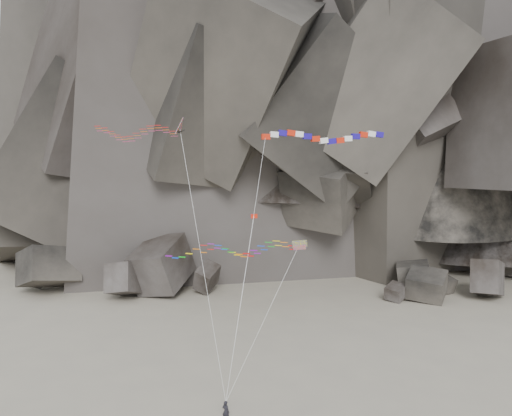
# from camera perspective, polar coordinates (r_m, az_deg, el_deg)

# --- Properties ---
(ground) EXTENTS (260.00, 260.00, 0.00)m
(ground) POSITION_cam_1_polar(r_m,az_deg,el_deg) (46.53, -2.02, -20.90)
(ground) COLOR #9E957F
(ground) RESTS_ON ground
(headland) EXTENTS (110.00, 70.00, 84.00)m
(headland) POSITION_cam_1_polar(r_m,az_deg,el_deg) (113.48, 4.00, 16.13)
(headland) COLOR #4A443C
(headland) RESTS_ON ground
(boulder_field) EXTENTS (75.61, 17.38, 9.60)m
(boulder_field) POSITION_cam_1_polar(r_m,az_deg,el_deg) (78.88, -6.81, -7.99)
(boulder_field) COLOR #47423F
(boulder_field) RESTS_ON ground
(kite_flyer) EXTENTS (0.84, 0.72, 2.04)m
(kite_flyer) POSITION_cam_1_polar(r_m,az_deg,el_deg) (42.47, -3.47, -22.06)
(kite_flyer) COLOR black
(kite_flyer) RESTS_ON ground
(delta_kite) EXTENTS (13.54, 5.91, 22.77)m
(delta_kite) POSITION_cam_1_polar(r_m,az_deg,el_deg) (45.63, -13.99, 8.46)
(delta_kite) COLOR red
(delta_kite) RESTS_ON ground
(banner_kite) EXTENTS (13.12, 12.34, 21.83)m
(banner_kite) POSITION_cam_1_polar(r_m,az_deg,el_deg) (47.12, 7.67, 8.01)
(banner_kite) COLOR red
(banner_kite) RESTS_ON ground
(parafoil_kite) EXTENTS (12.43, 3.31, 12.71)m
(parafoil_kite) POSITION_cam_1_polar(r_m,az_deg,el_deg) (41.31, -3.38, -4.74)
(parafoil_kite) COLOR #D6DD0C
(parafoil_kite) RESTS_ON ground
(pennant_kite) EXTENTS (1.54, 7.71, 14.17)m
(pennant_kite) POSITION_cam_1_polar(r_m,az_deg,el_deg) (44.47, -0.70, -3.73)
(pennant_kite) COLOR red
(pennant_kite) RESTS_ON ground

